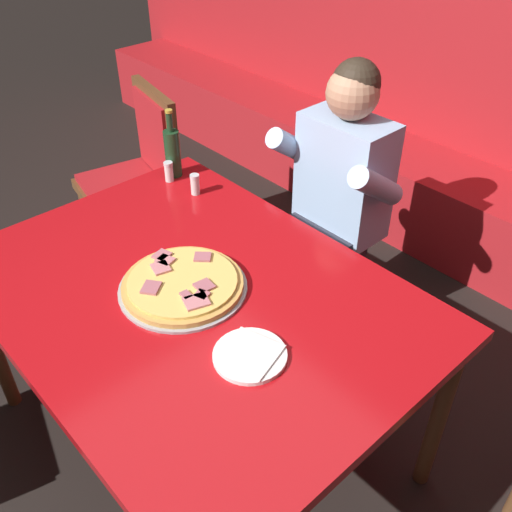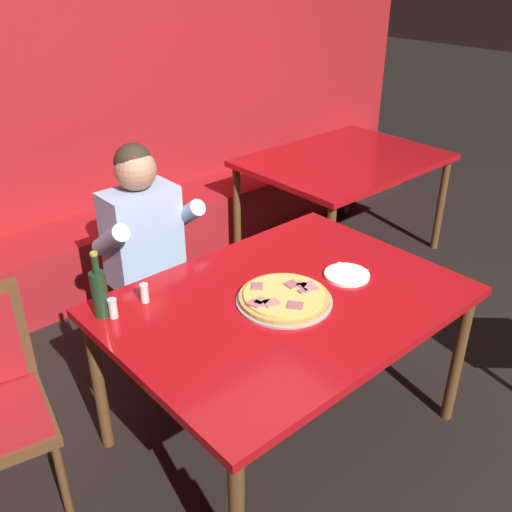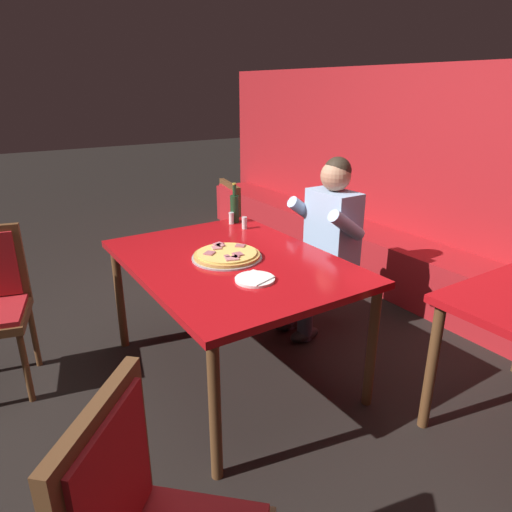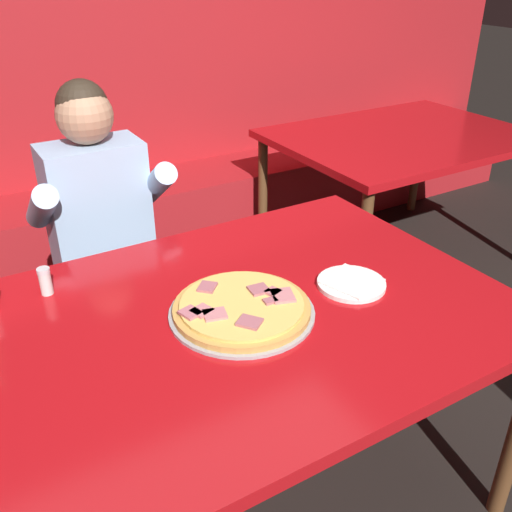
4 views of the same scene
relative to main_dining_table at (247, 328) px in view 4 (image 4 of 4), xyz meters
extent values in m
plane|color=black|center=(0.00, 0.00, -0.71)|extent=(24.00, 24.00, 0.00)
cube|color=#A3191E|center=(0.00, 2.18, 0.24)|extent=(6.80, 0.16, 1.90)
cube|color=#A3191E|center=(0.00, 1.86, -0.48)|extent=(6.46, 0.48, 0.46)
cylinder|color=brown|center=(0.69, 0.49, -0.34)|extent=(0.06, 0.06, 0.73)
cube|color=#B20F14|center=(0.00, 0.00, 0.05)|extent=(1.50, 1.10, 0.04)
cylinder|color=#9E9EA3|center=(-0.02, -0.02, 0.07)|extent=(0.41, 0.41, 0.01)
cylinder|color=#C69347|center=(-0.02, -0.02, 0.09)|extent=(0.39, 0.39, 0.02)
cylinder|color=#E5BC5B|center=(-0.02, -0.02, 0.10)|extent=(0.35, 0.35, 0.01)
cube|color=#B76670|center=(0.08, -0.02, 0.11)|extent=(0.05, 0.05, 0.01)
cube|color=#C6757A|center=(-0.14, 0.00, 0.11)|extent=(0.07, 0.06, 0.01)
cube|color=#A85B66|center=(-0.06, -0.11, 0.11)|extent=(0.08, 0.08, 0.01)
cube|color=#C6757A|center=(0.09, -0.05, 0.11)|extent=(0.08, 0.09, 0.01)
cube|color=#A85B66|center=(0.05, 0.01, 0.11)|extent=(0.06, 0.06, 0.01)
cube|color=#B76670|center=(-0.17, 0.01, 0.11)|extent=(0.06, 0.06, 0.01)
cube|color=#C6757A|center=(-0.12, -0.03, 0.11)|extent=(0.07, 0.07, 0.01)
cube|color=#A85B66|center=(0.05, -0.05, 0.11)|extent=(0.04, 0.03, 0.01)
cube|color=#A85B66|center=(-0.07, 0.10, 0.11)|extent=(0.07, 0.07, 0.01)
cylinder|color=white|center=(0.34, -0.05, 0.07)|extent=(0.21, 0.21, 0.01)
cube|color=white|center=(0.34, -0.05, 0.08)|extent=(0.19, 0.19, 0.01)
cylinder|color=silver|center=(-0.47, 0.38, 0.10)|extent=(0.04, 0.04, 0.07)
cylinder|color=#B23323|center=(-0.47, 0.38, 0.09)|extent=(0.03, 0.03, 0.04)
cylinder|color=silver|center=(-0.47, 0.38, 0.15)|extent=(0.04, 0.04, 0.01)
ellipsoid|color=black|center=(-0.25, 0.62, -0.66)|extent=(0.11, 0.24, 0.09)
ellipsoid|color=black|center=(-0.05, 0.62, -0.66)|extent=(0.11, 0.24, 0.09)
cylinder|color=#282833|center=(-0.25, 0.62, -0.48)|extent=(0.11, 0.11, 0.43)
cylinder|color=#282833|center=(-0.05, 0.62, -0.48)|extent=(0.11, 0.11, 0.43)
cube|color=#282833|center=(-0.15, 0.72, -0.20)|extent=(0.34, 0.40, 0.12)
cube|color=#9EBCE0|center=(-0.15, 0.92, 0.07)|extent=(0.38, 0.22, 0.52)
cylinder|color=#9EBCE0|center=(-0.37, 0.84, 0.15)|extent=(0.09, 0.30, 0.25)
cylinder|color=#9EBCE0|center=(0.07, 0.84, 0.15)|extent=(0.09, 0.30, 0.25)
sphere|color=tan|center=(-0.15, 0.92, 0.44)|extent=(0.21, 0.21, 0.21)
sphere|color=#2D2319|center=(-0.15, 0.94, 0.47)|extent=(0.19, 0.19, 0.19)
cylinder|color=brown|center=(0.99, 0.61, -0.34)|extent=(0.06, 0.06, 0.73)
cylinder|color=brown|center=(0.99, 1.52, -0.34)|extent=(0.06, 0.06, 0.73)
cylinder|color=brown|center=(2.26, 1.52, -0.34)|extent=(0.06, 0.06, 0.73)
cube|color=#B20F14|center=(1.63, 1.07, 0.05)|extent=(1.39, 1.04, 0.04)
camera|label=1|loc=(1.17, -0.78, 1.26)|focal=40.00mm
camera|label=2|loc=(-1.47, -1.47, 1.40)|focal=40.00mm
camera|label=3|loc=(2.17, -1.23, 1.02)|focal=32.00mm
camera|label=4|loc=(-0.68, -1.19, 0.98)|focal=40.00mm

